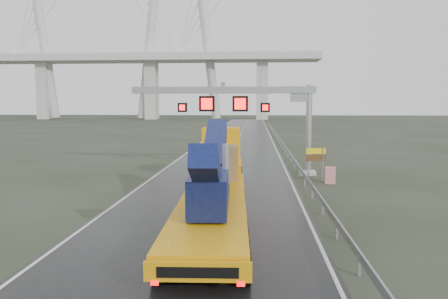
# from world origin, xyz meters

# --- Properties ---
(ground) EXTENTS (400.00, 400.00, 0.00)m
(ground) POSITION_xyz_m (0.00, 0.00, 0.00)
(ground) COLOR #282D1F
(ground) RESTS_ON ground
(road) EXTENTS (11.00, 200.00, 0.02)m
(road) POSITION_xyz_m (0.00, 40.00, 0.01)
(road) COLOR black
(road) RESTS_ON ground
(guardrail) EXTENTS (0.20, 140.00, 1.40)m
(guardrail) POSITION_xyz_m (6.10, 30.00, 0.70)
(guardrail) COLOR gray
(guardrail) RESTS_ON ground
(sign_gantry) EXTENTS (14.90, 1.20, 7.42)m
(sign_gantry) POSITION_xyz_m (2.10, 17.99, 5.61)
(sign_gantry) COLOR #A6A6A2
(sign_gantry) RESTS_ON ground
(heavy_haul_truck) EXTENTS (3.84, 20.66, 4.83)m
(heavy_haul_truck) POSITION_xyz_m (0.49, 6.69, 1.87)
(heavy_haul_truck) COLOR #E0A60C
(heavy_haul_truck) RESTS_ON ground
(exit_sign_pair) EXTENTS (1.45, 0.26, 2.50)m
(exit_sign_pair) POSITION_xyz_m (7.10, 15.08, 1.75)
(exit_sign_pair) COLOR #909398
(exit_sign_pair) RESTS_ON ground
(striped_barrier) EXTENTS (0.76, 0.47, 1.22)m
(striped_barrier) POSITION_xyz_m (8.00, 14.00, 0.61)
(striped_barrier) COLOR red
(striped_barrier) RESTS_ON ground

